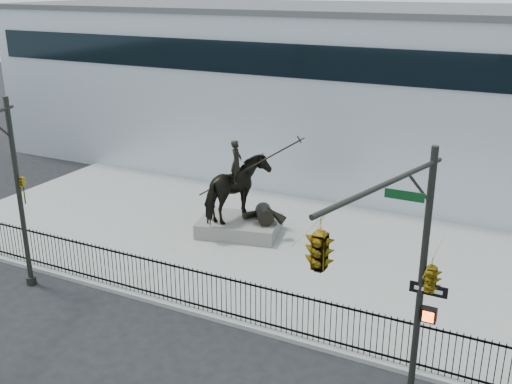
% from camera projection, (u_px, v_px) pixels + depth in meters
% --- Properties ---
extents(ground, '(120.00, 120.00, 0.00)m').
position_uv_depth(ground, '(188.00, 334.00, 19.05)').
color(ground, black).
rests_on(ground, ground).
extents(plaza, '(30.00, 12.00, 0.15)m').
position_uv_depth(plaza, '(280.00, 249.00, 24.91)').
color(plaza, gray).
rests_on(plaza, ground).
extents(building, '(44.00, 14.00, 9.00)m').
position_uv_depth(building, '(375.00, 93.00, 34.38)').
color(building, silver).
rests_on(building, ground).
extents(picket_fence, '(22.10, 0.10, 1.50)m').
position_uv_depth(picket_fence, '(208.00, 292.00, 19.80)').
color(picket_fence, black).
rests_on(picket_fence, plaza).
extents(statue_plinth, '(3.86, 3.05, 0.64)m').
position_uv_depth(statue_plinth, '(239.00, 226.00, 26.17)').
color(statue_plinth, '#63605B').
rests_on(statue_plinth, plaza).
extents(equestrian_statue, '(4.31, 3.16, 3.73)m').
position_uv_depth(equestrian_statue, '(241.00, 190.00, 25.59)').
color(equestrian_statue, black).
rests_on(equestrian_statue, statue_plinth).
extents(traffic_signal_left, '(1.52, 4.84, 7.00)m').
position_uv_depth(traffic_signal_left, '(3.00, 189.00, 20.04)').
color(traffic_signal_left, black).
rests_on(traffic_signal_left, ground).
extents(traffic_signal_right, '(2.17, 6.86, 7.00)m').
position_uv_depth(traffic_signal_right, '(381.00, 262.00, 13.00)').
color(traffic_signal_right, black).
rests_on(traffic_signal_right, ground).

